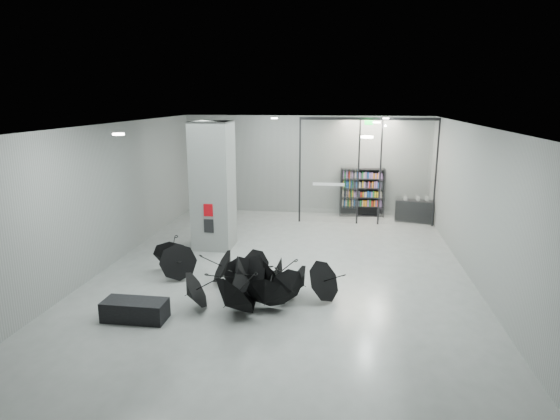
# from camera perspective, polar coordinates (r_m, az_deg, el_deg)

# --- Properties ---
(room) EXTENTS (14.00, 14.02, 4.01)m
(room) POSITION_cam_1_polar(r_m,az_deg,el_deg) (12.36, 0.41, 4.86)
(room) COLOR gray
(room) RESTS_ON ground
(column) EXTENTS (1.20, 1.20, 4.00)m
(column) POSITION_cam_1_polar(r_m,az_deg,el_deg) (14.94, -8.13, 2.95)
(column) COLOR slate
(column) RESTS_ON ground
(fire_cabinet) EXTENTS (0.28, 0.04, 0.38)m
(fire_cabinet) POSITION_cam_1_polar(r_m,az_deg,el_deg) (14.49, -8.71, -0.02)
(fire_cabinet) COLOR #A50A07
(fire_cabinet) RESTS_ON column
(info_panel) EXTENTS (0.30, 0.03, 0.42)m
(info_panel) POSITION_cam_1_polar(r_m,az_deg,el_deg) (14.62, -8.64, -1.93)
(info_panel) COLOR black
(info_panel) RESTS_ON column
(exit_sign) EXTENTS (0.30, 0.06, 0.15)m
(exit_sign) POSITION_cam_1_polar(r_m,az_deg,el_deg) (17.45, 10.75, 10.38)
(exit_sign) COLOR #0CE533
(exit_sign) RESTS_ON room
(glass_partition) EXTENTS (5.06, 0.08, 4.00)m
(glass_partition) POSITION_cam_1_polar(r_m,az_deg,el_deg) (17.81, 10.47, 5.14)
(glass_partition) COLOR silver
(glass_partition) RESTS_ON ground
(bench) EXTENTS (1.38, 0.59, 0.44)m
(bench) POSITION_cam_1_polar(r_m,az_deg,el_deg) (10.85, -17.19, -11.53)
(bench) COLOR black
(bench) RESTS_ON ground
(bookshelf) EXTENTS (1.79, 0.50, 1.94)m
(bookshelf) POSITION_cam_1_polar(r_m,az_deg,el_deg) (19.24, 9.94, 2.12)
(bookshelf) COLOR black
(bookshelf) RESTS_ON ground
(shop_counter) EXTENTS (1.50, 0.86, 0.85)m
(shop_counter) POSITION_cam_1_polar(r_m,az_deg,el_deg) (18.91, 16.02, -0.11)
(shop_counter) COLOR black
(shop_counter) RESTS_ON ground
(umbrella_cluster) EXTENTS (5.46, 3.94, 1.30)m
(umbrella_cluster) POSITION_cam_1_polar(r_m,az_deg,el_deg) (11.54, -4.42, -8.91)
(umbrella_cluster) COLOR black
(umbrella_cluster) RESTS_ON ground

